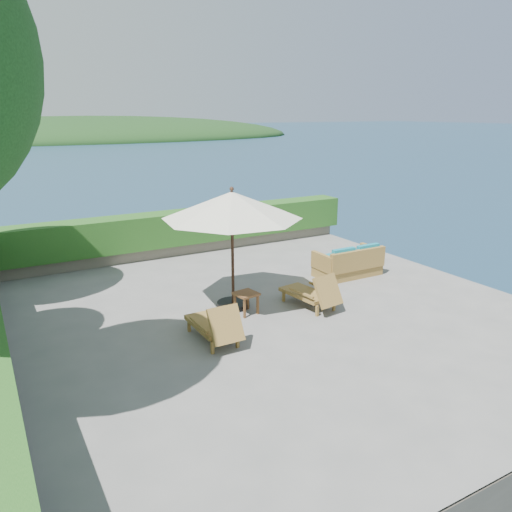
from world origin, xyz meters
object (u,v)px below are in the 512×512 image
patio_umbrella (232,206)px  wicker_loveseat (349,264)px  side_table (246,296)px  lounge_right (313,293)px  lounge_left (215,325)px

patio_umbrella → wicker_loveseat: 4.33m
side_table → patio_umbrella: bearing=97.9°
side_table → wicker_loveseat: wicker_loveseat is taller
patio_umbrella → side_table: (0.07, -0.51, -1.96)m
lounge_right → side_table: size_ratio=2.99×
lounge_left → lounge_right: size_ratio=0.96×
lounge_right → wicker_loveseat: 2.65m
patio_umbrella → lounge_right: patio_umbrella is taller
wicker_loveseat → side_table: bearing=-165.4°
patio_umbrella → wicker_loveseat: bearing=6.9°
side_table → wicker_loveseat: 3.86m
patio_umbrella → lounge_right: size_ratio=2.41×
lounge_right → lounge_left: bearing=-177.1°
side_table → wicker_loveseat: size_ratio=0.29×
lounge_left → lounge_right: (2.71, 0.52, -0.00)m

